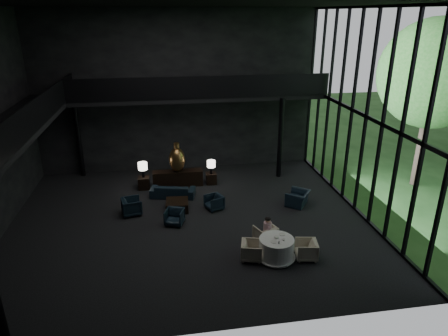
{
  "coord_description": "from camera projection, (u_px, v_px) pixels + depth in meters",
  "views": [
    {
      "loc": [
        -0.9,
        -14.06,
        7.73
      ],
      "look_at": [
        1.44,
        0.5,
        1.99
      ],
      "focal_mm": 32.0,
      "sensor_mm": 36.0,
      "label": 1
    }
  ],
  "objects": [
    {
      "name": "dining_chair_east",
      "position": [
        306.0,
        250.0,
        13.38
      ],
      "size": [
        0.69,
        0.72,
        0.64
      ],
      "primitive_type": "imported",
      "rotation": [
        0.0,
        0.0,
        -1.75
      ],
      "color": "#C8B39A",
      "rests_on": "floor"
    },
    {
      "name": "child",
      "position": [
        268.0,
        225.0,
        14.07
      ],
      "size": [
        0.29,
        0.29,
        0.62
      ],
      "rotation": [
        0.0,
        0.0,
        3.14
      ],
      "color": "#E6A5C9",
      "rests_on": "dining_chair_north"
    },
    {
      "name": "sofa",
      "position": [
        173.0,
        189.0,
        17.88
      ],
      "size": [
        1.94,
        0.95,
        0.73
      ],
      "primitive_type": "imported",
      "rotation": [
        0.0,
        0.0,
        2.92
      ],
      "color": "black",
      "rests_on": "floor"
    },
    {
      "name": "console",
      "position": [
        178.0,
        178.0,
        19.03
      ],
      "size": [
        2.35,
        0.54,
        0.75
      ],
      "primitive_type": "cube",
      "color": "black",
      "rests_on": "floor"
    },
    {
      "name": "plate_a",
      "position": [
        274.0,
        242.0,
        13.03
      ],
      "size": [
        0.24,
        0.24,
        0.01
      ],
      "primitive_type": "cylinder",
      "rotation": [
        0.0,
        0.0,
        0.07
      ],
      "color": "white",
      "rests_on": "dining_table"
    },
    {
      "name": "column_ne",
      "position": [
        280.0,
        138.0,
        19.54
      ],
      "size": [
        0.24,
        0.24,
        4.0
      ],
      "primitive_type": "cylinder",
      "color": "black",
      "rests_on": "floor"
    },
    {
      "name": "column_nw",
      "position": [
        78.0,
        138.0,
        19.65
      ],
      "size": [
        0.24,
        0.24,
        4.0
      ],
      "primitive_type": "cylinder",
      "color": "black",
      "rests_on": "floor"
    },
    {
      "name": "plate_b",
      "position": [
        282.0,
        234.0,
        13.47
      ],
      "size": [
        0.28,
        0.28,
        0.01
      ],
      "primitive_type": "cylinder",
      "rotation": [
        0.0,
        0.0,
        -0.43
      ],
      "color": "white",
      "rests_on": "dining_table"
    },
    {
      "name": "coffee_table",
      "position": [
        177.0,
        205.0,
        16.73
      ],
      "size": [
        0.98,
        0.98,
        0.41
      ],
      "primitive_type": "cube",
      "rotation": [
        0.0,
        0.0,
        -0.06
      ],
      "color": "black",
      "rests_on": "floor"
    },
    {
      "name": "mezzanine_left",
      "position": [
        10.0,
        131.0,
        13.53
      ],
      "size": [
        2.0,
        12.0,
        0.25
      ],
      "primitive_type": "cube",
      "color": "black",
      "rests_on": "wall_left"
    },
    {
      "name": "side_table_right",
      "position": [
        211.0,
        178.0,
        19.29
      ],
      "size": [
        0.49,
        0.49,
        0.54
      ],
      "primitive_type": "cube",
      "color": "black",
      "rests_on": "floor"
    },
    {
      "name": "window_armchair",
      "position": [
        298.0,
        197.0,
        17.08
      ],
      "size": [
        0.99,
        1.05,
        0.77
      ],
      "primitive_type": "imported",
      "rotation": [
        0.0,
        0.0,
        -2.22
      ],
      "color": "black",
      "rests_on": "floor"
    },
    {
      "name": "tree_near",
      "position": [
        434.0,
        74.0,
        17.44
      ],
      "size": [
        4.8,
        4.8,
        7.65
      ],
      "color": "#382D23",
      "rests_on": "garden_ground"
    },
    {
      "name": "side_table_left",
      "position": [
        144.0,
        183.0,
        18.73
      ],
      "size": [
        0.52,
        0.52,
        0.57
      ],
      "primitive_type": "cube",
      "color": "black",
      "rests_on": "floor"
    },
    {
      "name": "dining_chair_west",
      "position": [
        252.0,
        251.0,
        13.33
      ],
      "size": [
        0.72,
        0.75,
        0.64
      ],
      "primitive_type": "imported",
      "rotation": [
        0.0,
        0.0,
        1.32
      ],
      "color": "tan",
      "rests_on": "floor"
    },
    {
      "name": "floor",
      "position": [
        190.0,
        221.0,
        15.87
      ],
      "size": [
        14.0,
        12.0,
        0.02
      ],
      "primitive_type": "cube",
      "color": "black",
      "rests_on": "ground"
    },
    {
      "name": "mezzanine_back",
      "position": [
        200.0,
        96.0,
        19.17
      ],
      "size": [
        12.0,
        2.0,
        0.25
      ],
      "primitive_type": "cube",
      "color": "black",
      "rests_on": "wall_back"
    },
    {
      "name": "bronze_urn",
      "position": [
        177.0,
        159.0,
        18.64
      ],
      "size": [
        0.75,
        0.75,
        1.4
      ],
      "color": "#BA7B42",
      "rests_on": "console"
    },
    {
      "name": "table_lamp_right",
      "position": [
        211.0,
        164.0,
        18.95
      ],
      "size": [
        0.4,
        0.4,
        0.67
      ],
      "color": "black",
      "rests_on": "side_table_right"
    },
    {
      "name": "dining_chair_north",
      "position": [
        265.0,
        234.0,
        14.33
      ],
      "size": [
        0.8,
        0.78,
        0.65
      ],
      "primitive_type": "imported",
      "rotation": [
        0.0,
        0.0,
        3.51
      ],
      "color": "tan",
      "rests_on": "floor"
    },
    {
      "name": "lounge_armchair_east",
      "position": [
        214.0,
        202.0,
        16.76
      ],
      "size": [
        0.73,
        0.75,
        0.61
      ],
      "primitive_type": "imported",
      "rotation": [
        0.0,
        0.0,
        -1.19
      ],
      "color": "black",
      "rests_on": "floor"
    },
    {
      "name": "railing_back",
      "position": [
        202.0,
        87.0,
        18.03
      ],
      "size": [
        12.0,
        0.06,
        1.0
      ],
      "primitive_type": "cube",
      "color": "black",
      "rests_on": "mezzanine_back"
    },
    {
      "name": "cereal_bowl",
      "position": [
        276.0,
        237.0,
        13.23
      ],
      "size": [
        0.15,
        0.15,
        0.07
      ],
      "primitive_type": "ellipsoid",
      "color": "white",
      "rests_on": "dining_table"
    },
    {
      "name": "coffee_cup",
      "position": [
        284.0,
        240.0,
        13.09
      ],
      "size": [
        0.09,
        0.09,
        0.06
      ],
      "primitive_type": "cylinder",
      "rotation": [
        0.0,
        0.0,
        0.2
      ],
      "color": "white",
      "rests_on": "saucer"
    },
    {
      "name": "cream_pot",
      "position": [
        279.0,
        243.0,
        12.93
      ],
      "size": [
        0.07,
        0.07,
        0.07
      ],
      "primitive_type": "cylinder",
      "rotation": [
        0.0,
        0.0,
        0.22
      ],
      "color": "#99999E",
      "rests_on": "dining_table"
    },
    {
      "name": "railing_left",
      "position": [
        38.0,
        112.0,
        13.46
      ],
      "size": [
        0.06,
        12.0,
        1.0
      ],
      "primitive_type": "cube",
      "color": "black",
      "rests_on": "mezzanine_left"
    },
    {
      "name": "wall_back",
      "position": [
        178.0,
        93.0,
        19.94
      ],
      "size": [
        14.0,
        0.04,
        8.0
      ],
      "primitive_type": "cube",
      "color": "black",
      "rests_on": "ground"
    },
    {
      "name": "saucer",
      "position": [
        283.0,
        239.0,
        13.19
      ],
      "size": [
        0.16,
        0.16,
        0.01
      ],
      "primitive_type": "cylinder",
      "rotation": [
        0.0,
        0.0,
        0.24
      ],
      "color": "white",
      "rests_on": "dining_table"
    },
    {
      "name": "dining_table",
      "position": [
        276.0,
        250.0,
        13.36
      ],
      "size": [
        1.32,
        1.32,
        0.75
      ],
      "color": "white",
      "rests_on": "floor"
    },
    {
      "name": "curtain_wall",
      "position": [
        366.0,
        116.0,
        15.45
      ],
      "size": [
        0.2,
        12.0,
        8.0
      ],
      "primitive_type": null,
      "color": "black",
      "rests_on": "ground"
    },
    {
      "name": "wall_front",
      "position": [
        207.0,
        192.0,
        8.9
      ],
      "size": [
        14.0,
        0.04,
        8.0
      ],
      "primitive_type": "cube",
      "color": "black",
      "rests_on": "ground"
    },
    {
      "name": "table_lamp_left",
      "position": [
        143.0,
        167.0,
        18.48
      ],
      "size": [
        0.43,
        0.43,
        0.72
      ],
      "color": "black",
      "rests_on": "side_table_left"
    },
    {
      "name": "ceiling",
      "position": [
        183.0,
        4.0,
        12.97
      ],
      "size": [
        14.0,
        12.0,
        0.02
      ],
      "primitive_type": "cube",
      "color": "black",
      "rests_on": "ground"
    },
    {
      "name": "lounge_armchair_west",
      "position": [
        132.0,
        206.0,
        16.3
      ],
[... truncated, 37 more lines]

